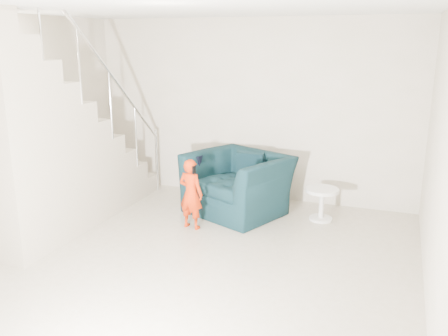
# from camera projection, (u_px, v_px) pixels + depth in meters

# --- Properties ---
(floor) EXTENTS (5.50, 5.50, 0.00)m
(floor) POSITION_uv_depth(u_px,v_px,m) (171.00, 272.00, 5.02)
(floor) COLOR gray
(floor) RESTS_ON ground
(ceiling) EXTENTS (5.50, 5.50, 0.00)m
(ceiling) POSITION_uv_depth(u_px,v_px,m) (163.00, 3.00, 4.32)
(ceiling) COLOR silver
(ceiling) RESTS_ON back_wall
(back_wall) EXTENTS (5.00, 0.00, 5.00)m
(back_wall) POSITION_uv_depth(u_px,v_px,m) (251.00, 110.00, 7.15)
(back_wall) COLOR #AEA68D
(back_wall) RESTS_ON floor
(right_wall) EXTENTS (0.00, 5.50, 5.50)m
(right_wall) POSITION_uv_depth(u_px,v_px,m) (444.00, 171.00, 3.82)
(right_wall) COLOR #AEA68D
(right_wall) RESTS_ON floor
(armchair) EXTENTS (1.62, 1.53, 0.83)m
(armchair) POSITION_uv_depth(u_px,v_px,m) (238.00, 184.00, 6.67)
(armchair) COLOR black
(armchair) RESTS_ON floor
(toddler) EXTENTS (0.37, 0.27, 0.92)m
(toddler) POSITION_uv_depth(u_px,v_px,m) (191.00, 194.00, 6.09)
(toddler) COLOR #A12C05
(toddler) RESTS_ON floor
(side_table) EXTENTS (0.45, 0.45, 0.45)m
(side_table) POSITION_uv_depth(u_px,v_px,m) (322.00, 199.00, 6.40)
(side_table) COLOR silver
(side_table) RESTS_ON floor
(staircase) EXTENTS (1.02, 3.03, 3.62)m
(staircase) POSITION_uv_depth(u_px,v_px,m) (46.00, 158.00, 5.95)
(staircase) COLOR #ADA089
(staircase) RESTS_ON floor
(cushion) EXTENTS (0.39, 0.19, 0.39)m
(cushion) POSITION_uv_depth(u_px,v_px,m) (251.00, 164.00, 6.77)
(cushion) COLOR black
(cushion) RESTS_ON armchair
(throw) EXTENTS (0.05, 0.48, 0.54)m
(throw) POSITION_uv_depth(u_px,v_px,m) (204.00, 172.00, 6.89)
(throw) COLOR black
(throw) RESTS_ON armchair
(phone) EXTENTS (0.03, 0.05, 0.10)m
(phone) POSITION_uv_depth(u_px,v_px,m) (194.00, 170.00, 5.93)
(phone) COLOR black
(phone) RESTS_ON toddler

